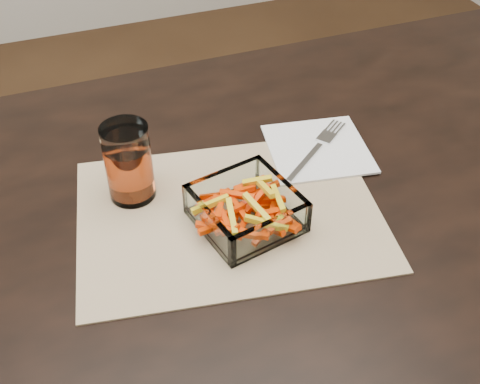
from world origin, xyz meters
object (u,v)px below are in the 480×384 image
object	(u,v)px
glass_bowl	(246,211)
fork	(317,148)
dining_table	(270,236)
tumbler	(129,165)

from	to	relation	value
glass_bowl	fork	xyz separation A→B (m)	(0.18, 0.12, -0.02)
dining_table	tumbler	size ratio (longest dim) A/B	12.80
glass_bowl	tumbler	xyz separation A→B (m)	(-0.14, 0.12, 0.04)
dining_table	fork	world-z (taller)	fork
tumbler	dining_table	bearing A→B (deg)	-21.25
dining_table	tumbler	distance (m)	0.26
fork	glass_bowl	bearing A→B (deg)	-93.52
glass_bowl	dining_table	bearing A→B (deg)	34.66
dining_table	glass_bowl	xyz separation A→B (m)	(-0.06, -0.04, 0.11)
tumbler	glass_bowl	bearing A→B (deg)	-40.09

